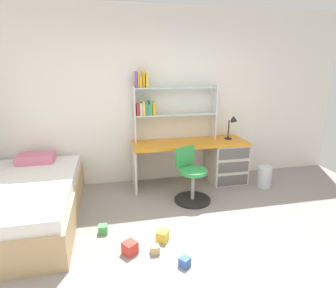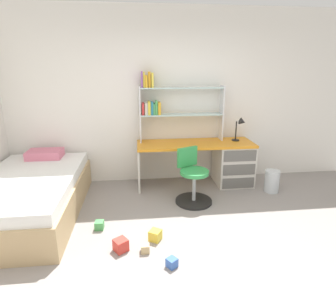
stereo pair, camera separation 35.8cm
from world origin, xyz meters
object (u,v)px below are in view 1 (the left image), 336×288
swivel_chair (191,181)px  toy_block_red_1 (130,248)px  bed_platform (25,203)px  desk (217,159)px  toy_block_natural_3 (155,249)px  desk_lamp (233,124)px  toy_block_green_2 (103,229)px  toy_block_blue_4 (185,262)px  bookshelf_hutch (163,103)px  waste_bin (265,177)px  toy_block_yellow_0 (163,236)px

swivel_chair → toy_block_red_1: 1.41m
bed_platform → desk: bearing=14.3°
desk → toy_block_natural_3: (-1.33, -1.64, -0.35)m
desk → desk_lamp: 0.63m
swivel_chair → toy_block_natural_3: (-0.71, -1.06, -0.26)m
toy_block_green_2 → toy_block_blue_4: bearing=-43.4°
desk → bookshelf_hutch: (-0.88, 0.18, 0.93)m
waste_bin → toy_block_green_2: size_ratio=3.40×
toy_block_yellow_0 → swivel_chair: bearing=55.7°
bed_platform → waste_bin: (3.43, 0.32, -0.10)m
waste_bin → toy_block_yellow_0: waste_bin is taller
desk → desk_lamp: desk_lamp is taller
swivel_chair → bed_platform: (-2.16, -0.13, -0.03)m
waste_bin → toy_block_red_1: 2.54m
toy_block_natural_3 → bed_platform: bearing=147.3°
toy_block_green_2 → bed_platform: bearing=154.3°
toy_block_red_1 → toy_block_natural_3: toy_block_red_1 is taller
desk → swivel_chair: size_ratio=2.39×
bookshelf_hutch → toy_block_yellow_0: bearing=-101.6°
swivel_chair → toy_block_yellow_0: 1.08m
bookshelf_hutch → swivel_chair: bookshelf_hutch is taller
toy_block_natural_3 → desk_lamp: bearing=46.2°
toy_block_green_2 → toy_block_blue_4: (0.78, -0.73, -0.00)m
bookshelf_hutch → toy_block_green_2: bearing=-126.3°
swivel_chair → waste_bin: size_ratio=2.27×
bed_platform → toy_block_red_1: bearing=-36.2°
toy_block_red_1 → toy_block_yellow_0: bearing=21.0°
waste_bin → toy_block_red_1: size_ratio=2.63×
desk → toy_block_red_1: 2.26m
bed_platform → toy_block_blue_4: bearing=-34.7°
desk_lamp → waste_bin: size_ratio=1.13×
toy_block_yellow_0 → desk: bearing=49.9°
toy_block_yellow_0 → toy_block_natural_3: size_ratio=1.36×
waste_bin → toy_block_blue_4: size_ratio=3.73×
bookshelf_hutch → swivel_chair: 1.29m
waste_bin → swivel_chair: bearing=-171.8°
toy_block_red_1 → toy_block_green_2: 0.51m
bed_platform → toy_block_green_2: (0.92, -0.44, -0.22)m
toy_block_green_2 → waste_bin: bearing=16.8°
bed_platform → toy_block_natural_3: 1.73m
desk_lamp → toy_block_blue_4: bearing=-125.1°
bookshelf_hutch → swivel_chair: bearing=-70.7°
bookshelf_hutch → toy_block_yellow_0: bookshelf_hutch is taller
toy_block_blue_4 → desk_lamp: bearing=54.9°
toy_block_yellow_0 → toy_block_blue_4: toy_block_yellow_0 is taller
swivel_chair → toy_block_blue_4: 1.41m
bookshelf_hutch → toy_block_blue_4: bearing=-95.5°
waste_bin → toy_block_natural_3: bearing=-147.9°
toy_block_blue_4 → toy_block_red_1: bearing=148.9°
desk → toy_block_blue_4: bearing=-119.8°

